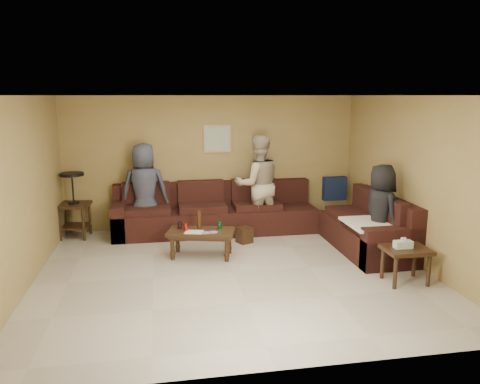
{
  "coord_description": "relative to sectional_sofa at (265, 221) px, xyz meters",
  "views": [
    {
      "loc": [
        -1.0,
        -6.28,
        2.5
      ],
      "look_at": [
        0.25,
        0.85,
        1.0
      ],
      "focal_mm": 35.0,
      "sensor_mm": 36.0,
      "label": 1
    }
  ],
  "objects": [
    {
      "name": "room",
      "position": [
        -0.81,
        -1.52,
        1.34
      ],
      "size": [
        5.6,
        5.5,
        2.5
      ],
      "color": "#B4AB98",
      "rests_on": "ground"
    },
    {
      "name": "sectional_sofa",
      "position": [
        0.0,
        0.0,
        0.0
      ],
      "size": [
        4.65,
        2.9,
        0.97
      ],
      "color": "black",
      "rests_on": "ground"
    },
    {
      "name": "coffee_table",
      "position": [
        -1.2,
        -0.76,
        0.04
      ],
      "size": [
        1.13,
        0.76,
        0.71
      ],
      "rotation": [
        0.0,
        0.0,
        -0.26
      ],
      "color": "#341E11",
      "rests_on": "ground"
    },
    {
      "name": "end_table_left",
      "position": [
        -3.32,
        0.66,
        0.29
      ],
      "size": [
        0.58,
        0.58,
        1.17
      ],
      "rotation": [
        0.0,
        0.0,
        -0.14
      ],
      "color": "#341E11",
      "rests_on": "ground"
    },
    {
      "name": "side_table_right",
      "position": [
        1.42,
        -2.28,
        0.1
      ],
      "size": [
        0.6,
        0.49,
        0.64
      ],
      "rotation": [
        0.0,
        0.0,
        -0.01
      ],
      "color": "#341E11",
      "rests_on": "ground"
    },
    {
      "name": "waste_bin",
      "position": [
        -0.4,
        -0.18,
        -0.19
      ],
      "size": [
        0.3,
        0.3,
        0.27
      ],
      "primitive_type": "cube",
      "rotation": [
        0.0,
        0.0,
        0.42
      ],
      "color": "#341E11",
      "rests_on": "ground"
    },
    {
      "name": "wall_art",
      "position": [
        -0.71,
        0.96,
        1.37
      ],
      "size": [
        0.52,
        0.04,
        0.52
      ],
      "color": "tan",
      "rests_on": "ground"
    },
    {
      "name": "person_left",
      "position": [
        -2.08,
        0.57,
        0.52
      ],
      "size": [
        0.86,
        0.59,
        1.69
      ],
      "primitive_type": "imported",
      "rotation": [
        0.0,
        0.0,
        3.07
      ],
      "color": "#333747",
      "rests_on": "ground"
    },
    {
      "name": "person_middle",
      "position": [
        -0.04,
        0.39,
        0.58
      ],
      "size": [
        0.92,
        0.74,
        1.81
      ],
      "primitive_type": "imported",
      "rotation": [
        0.0,
        0.0,
        3.2
      ],
      "color": "tan",
      "rests_on": "ground"
    },
    {
      "name": "person_right",
      "position": [
        1.53,
        -1.29,
        0.41
      ],
      "size": [
        0.57,
        0.79,
        1.48
      ],
      "primitive_type": "imported",
      "rotation": [
        0.0,
        0.0,
        1.72
      ],
      "color": "black",
      "rests_on": "ground"
    }
  ]
}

